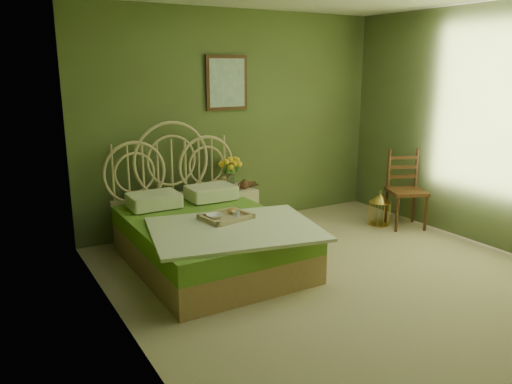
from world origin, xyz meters
TOP-DOWN VIEW (x-y plane):
  - floor at (0.00, 0.00)m, footprint 4.50×4.50m
  - wall_back at (0.00, 2.25)m, footprint 4.00×0.00m
  - wall_left at (-2.00, 0.00)m, footprint 0.00×4.50m
  - wall_right at (2.00, 0.00)m, footprint 0.00×4.50m
  - wall_art at (-0.13, 2.22)m, footprint 0.54×0.04m
  - bed at (-0.91, 1.17)m, footprint 1.71×2.16m
  - nightstand at (-0.23, 1.96)m, footprint 0.48×0.49m
  - chair at (1.70, 1.08)m, footprint 0.56×0.56m
  - birdcage at (1.49, 1.23)m, footprint 0.26×0.26m
  - book_lower at (-0.05, 1.97)m, footprint 0.17×0.22m
  - book_upper at (-0.05, 1.97)m, footprint 0.24×0.26m
  - cereal_bowl at (-0.91, 1.01)m, footprint 0.17×0.17m
  - coffee_cup at (-0.73, 0.90)m, footprint 0.08×0.08m

SIDE VIEW (x-z plane):
  - floor at x=0.00m, z-range 0.00..0.00m
  - birdcage at x=1.49m, z-range 0.00..0.39m
  - bed at x=-0.91m, z-range -0.37..0.96m
  - nightstand at x=-0.23m, z-range -0.13..0.83m
  - chair at x=1.70m, z-range 0.05..1.00m
  - cereal_bowl at x=-0.91m, z-range 0.52..0.56m
  - book_lower at x=-0.05m, z-range 0.53..0.55m
  - coffee_cup at x=-0.73m, z-range 0.52..0.59m
  - book_upper at x=-0.05m, z-range 0.55..0.57m
  - wall_back at x=0.00m, z-range -0.70..3.30m
  - wall_left at x=-2.00m, z-range -0.95..3.55m
  - wall_right at x=2.00m, z-range -0.95..3.55m
  - wall_art at x=-0.13m, z-range 1.43..2.07m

